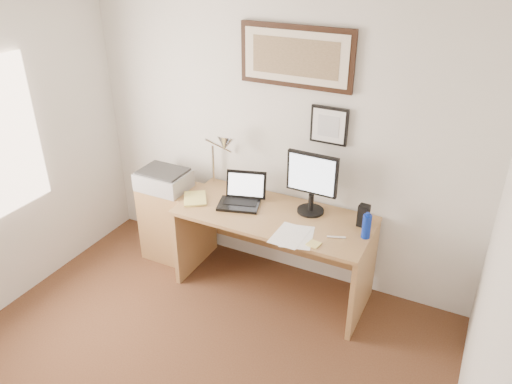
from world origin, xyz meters
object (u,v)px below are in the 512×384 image
Objects in this scene: desk at (278,234)px; lcd_monitor at (312,180)px; side_cabinet at (173,221)px; water_bottle at (366,226)px; book at (184,199)px; laptop at (242,197)px; printer at (164,179)px.

lcd_monitor reaches higher than desk.
desk is at bearing 1.89° from side_cabinet.
water_bottle is 1.55m from book.
laptop is at bearing 20.22° from book.
side_cabinet is 1.40× the size of lcd_monitor.
desk is (0.79, 0.21, -0.24)m from book.
laptop is (0.47, 0.17, 0.05)m from book.
laptop is at bearing -0.56° from side_cabinet.
book is at bearing -159.78° from laptop.
laptop is (0.75, -0.01, 0.44)m from side_cabinet.
printer is at bearing 155.42° from book.
book is at bearing -175.31° from water_bottle.
desk reaches higher than side_cabinet.
desk is 0.44m from laptop.
book is at bearing -32.42° from side_cabinet.
side_cabinet is 2.86× the size of book.
lcd_monitor is at bearing 161.88° from water_bottle.
side_cabinet is 1.49m from lcd_monitor.
side_cabinet is 0.46m from printer.
laptop is 0.90× the size of printer.
water_bottle is at bearing -6.59° from desk.
water_bottle reaches higher than book.
lcd_monitor reaches higher than side_cabinet.
printer is (-1.85, 0.01, -0.03)m from water_bottle.
laptop is at bearing -167.97° from lcd_monitor.
desk is at bearing 7.52° from laptop.
lcd_monitor reaches higher than water_bottle.
water_bottle is at bearing -1.63° from side_cabinet.
lcd_monitor is (-0.51, 0.17, 0.20)m from water_bottle.
water_bottle is at bearing 4.69° from book.
laptop reaches higher than water_bottle.
desk is 3.08× the size of lcd_monitor.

